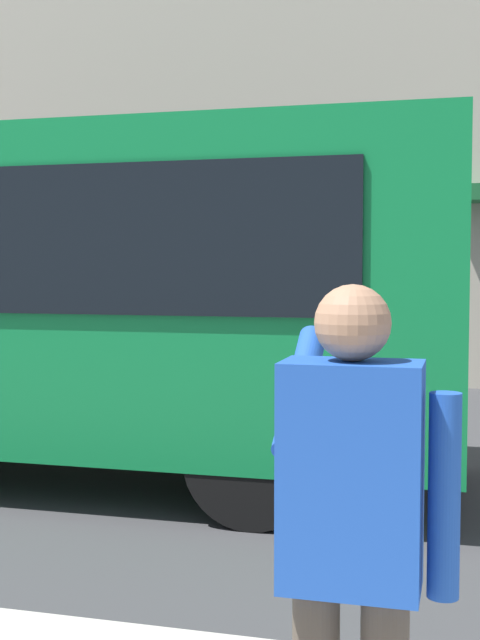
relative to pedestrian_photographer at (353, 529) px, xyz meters
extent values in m
plane|color=#38383A|center=(1.32, -4.89, -1.14)|extent=(60.00, 60.00, 0.00)
cube|color=#A89E8E|center=(1.32, -11.69, 4.86)|extent=(28.00, 0.80, 12.00)
cylinder|color=black|center=(1.18, -5.71, -0.64)|extent=(1.00, 0.28, 1.00)
cylinder|color=black|center=(1.18, -3.51, -0.64)|extent=(1.00, 0.28, 1.00)
cube|color=#1E4CAD|center=(0.00, 0.01, 0.16)|extent=(0.40, 0.24, 0.66)
sphere|color=#A87A5B|center=(0.00, 0.01, 0.60)|extent=(0.22, 0.22, 0.22)
cylinder|color=#1E4CAD|center=(-0.26, 0.01, 0.12)|extent=(0.09, 0.09, 0.58)
cylinder|color=#1E4CAD|center=(0.18, -0.15, 0.38)|extent=(0.09, 0.48, 0.37)
cube|color=black|center=(0.10, -0.29, 0.58)|extent=(0.07, 0.01, 0.14)
camera|label=1|loc=(-0.31, 2.42, 0.76)|focal=47.83mm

